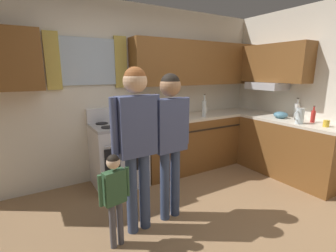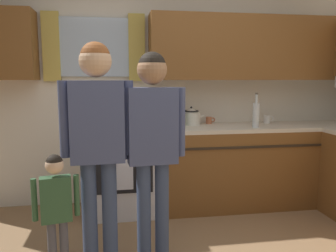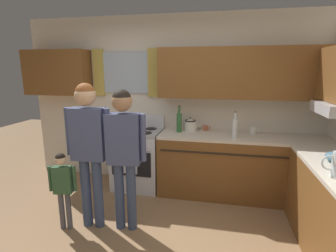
{
  "view_description": "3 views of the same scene",
  "coord_description": "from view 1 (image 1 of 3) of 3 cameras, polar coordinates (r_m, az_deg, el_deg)",
  "views": [
    {
      "loc": [
        -1.49,
        -1.66,
        1.62
      ],
      "look_at": [
        0.07,
        0.95,
        0.93
      ],
      "focal_mm": 25.87,
      "sensor_mm": 36.0,
      "label": 1
    },
    {
      "loc": [
        -0.47,
        -1.99,
        1.41
      ],
      "look_at": [
        -0.01,
        0.93,
        1.0
      ],
      "focal_mm": 36.12,
      "sensor_mm": 36.0,
      "label": 2
    },
    {
      "loc": [
        0.82,
        -2.06,
        1.81
      ],
      "look_at": [
        0.18,
        0.98,
        1.12
      ],
      "focal_mm": 27.51,
      "sensor_mm": 36.0,
      "label": 3
    }
  ],
  "objects": [
    {
      "name": "bottle_wine_green",
      "position": [
        3.71,
        -2.82,
        3.88
      ],
      "size": [
        0.08,
        0.08,
        0.39
      ],
      "color": "#2D6633",
      "rests_on": "kitchen_counter_run"
    },
    {
      "name": "small_child",
      "position": [
        2.31,
        -12.45,
        -14.59
      ],
      "size": [
        0.31,
        0.12,
        0.91
      ],
      "color": "#4C4C56",
      "rests_on": "ground"
    },
    {
      "name": "cup_terracotta",
      "position": [
        4.07,
        0.68,
        3.09
      ],
      "size": [
        0.11,
        0.07,
        0.08
      ],
      "color": "#B76642",
      "rests_on": "kitchen_counter_run"
    },
    {
      "name": "adult_in_plaid",
      "position": [
        2.55,
        0.51,
        -1.1
      ],
      "size": [
        0.5,
        0.22,
        1.61
      ],
      "color": "#38476B",
      "rests_on": "ground"
    },
    {
      "name": "water_pitcher",
      "position": [
        3.88,
        28.58,
        2.12
      ],
      "size": [
        0.19,
        0.11,
        0.22
      ],
      "color": "silver",
      "rests_on": "kitchen_counter_run"
    },
    {
      "name": "stovetop_kettle",
      "position": [
        3.89,
        -1.67,
        3.47
      ],
      "size": [
        0.27,
        0.2,
        0.21
      ],
      "color": "silver",
      "rests_on": "kitchen_counter_run"
    },
    {
      "name": "mug_mustard_yellow",
      "position": [
        3.84,
        33.27,
        0.5
      ],
      "size": [
        0.12,
        0.08,
        0.09
      ],
      "color": "gold",
      "rests_on": "kitchen_counter_run"
    },
    {
      "name": "mug_ceramic_white",
      "position": [
        4.4,
        8.71,
        3.79
      ],
      "size": [
        0.13,
        0.08,
        0.09
      ],
      "color": "white",
      "rests_on": "kitchen_counter_run"
    },
    {
      "name": "ground_plane",
      "position": [
        2.76,
        9.74,
        -23.45
      ],
      "size": [
        12.0,
        12.0,
        0.0
      ],
      "primitive_type": "plane",
      "color": "#93704C"
    },
    {
      "name": "stove_oven",
      "position": [
        3.58,
        -11.58,
        -6.36
      ],
      "size": [
        0.71,
        0.67,
        1.1
      ],
      "color": "silver",
      "rests_on": "ground"
    },
    {
      "name": "back_wall_unit",
      "position": [
        3.82,
        -6.64,
        10.54
      ],
      "size": [
        4.6,
        0.42,
        2.6
      ],
      "color": "silver",
      "rests_on": "ground"
    },
    {
      "name": "bottle_milk_white",
      "position": [
        4.38,
        28.07,
        3.34
      ],
      "size": [
        0.08,
        0.08,
        0.31
      ],
      "color": "white",
      "rests_on": "kitchen_counter_run"
    },
    {
      "name": "mixing_bowl",
      "position": [
        4.22,
        25.0,
        2.35
      ],
      "size": [
        0.21,
        0.21,
        0.1
      ],
      "color": "teal",
      "rests_on": "kitchen_counter_run"
    },
    {
      "name": "right_wall_unit",
      "position": [
        4.18,
        34.7,
        7.31
      ],
      "size": [
        0.52,
        4.05,
        2.6
      ],
      "color": "silver",
      "rests_on": "ground"
    },
    {
      "name": "bottle_sauce_red",
      "position": [
        4.07,
        30.99,
        2.03
      ],
      "size": [
        0.06,
        0.06,
        0.25
      ],
      "color": "red",
      "rests_on": "kitchen_counter_run"
    },
    {
      "name": "bottle_tall_clear",
      "position": [
        3.97,
        8.51,
        4.2
      ],
      "size": [
        0.07,
        0.07,
        0.37
      ],
      "color": "silver",
      "rests_on": "kitchen_counter_run"
    },
    {
      "name": "adult_holding_child",
      "position": [
        2.34,
        -7.43,
        -1.52
      ],
      "size": [
        0.52,
        0.23,
        1.67
      ],
      "color": "#38476B",
      "rests_on": "ground"
    },
    {
      "name": "kitchen_counter_run",
      "position": [
        4.23,
        15.37,
        -3.81
      ],
      "size": [
        2.33,
        2.14,
        0.9
      ],
      "color": "brown",
      "rests_on": "ground"
    }
  ]
}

